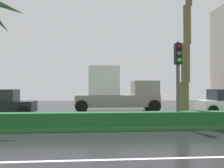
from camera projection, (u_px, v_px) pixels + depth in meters
name	position (u px, v px, depth m)	size (l,w,h in m)	color
ground_plane	(78.00, 123.00, 13.16)	(90.00, 42.00, 0.10)	black
near_lane_divider_stripe	(63.00, 161.00, 6.19)	(81.00, 0.14, 0.01)	white
median_strip	(77.00, 123.00, 12.16)	(85.50, 4.00, 0.15)	#2D6B33
median_hedge	(75.00, 119.00, 10.77)	(76.50, 0.70, 0.60)	#1E6028
traffic_signal_median_right	(178.00, 68.00, 11.25)	(0.28, 0.43, 3.78)	#4C4C47
car_in_traffic_leading	(0.00, 103.00, 15.90)	(4.30, 2.02, 1.72)	black
box_truck_lead	(116.00, 91.00, 19.26)	(6.40, 2.64, 3.46)	gray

